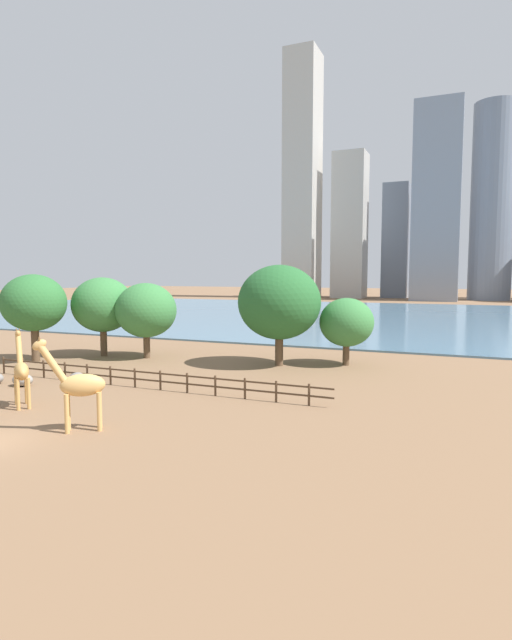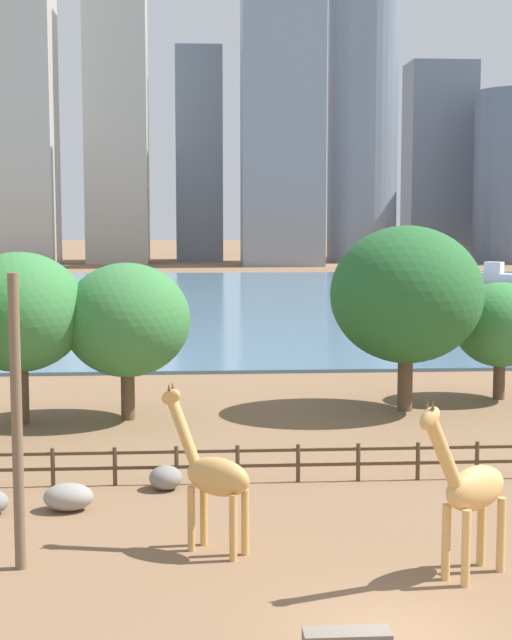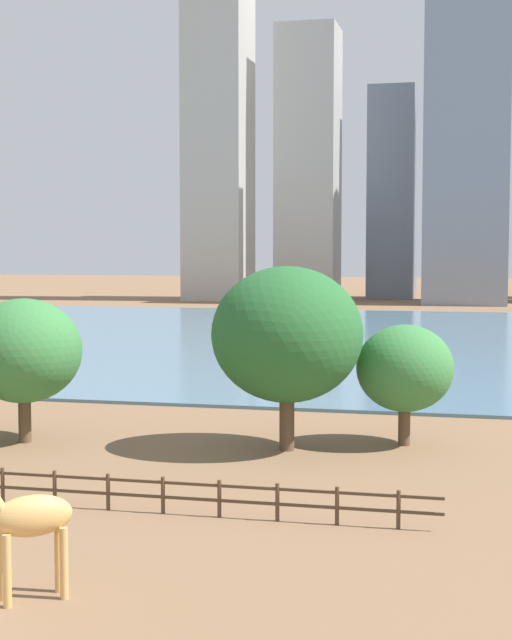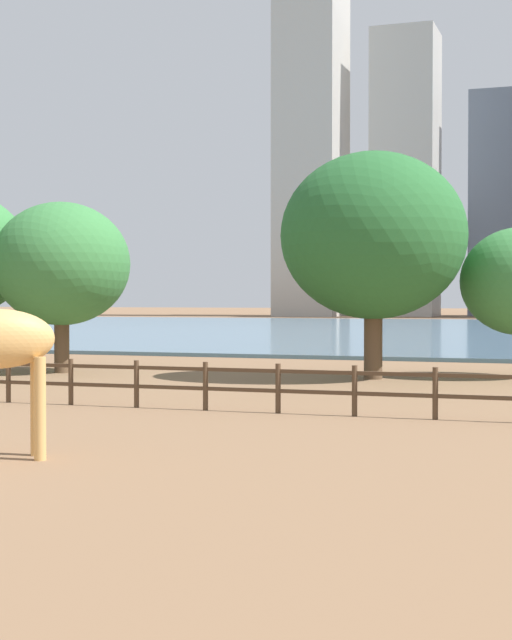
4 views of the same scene
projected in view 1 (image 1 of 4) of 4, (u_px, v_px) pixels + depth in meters
ground_plane at (355, 315)px, 95.88m from camera, size 400.00×400.00×0.00m
harbor_water at (351, 315)px, 93.12m from camera, size 180.00×86.00×0.20m
giraffe_tall at (21, 370)px, 28.75m from camera, size 2.66×2.23×4.47m
giraffe_companion at (78, 385)px, 24.18m from camera, size 3.00×2.55×4.73m
boulder_near_fence at (23, 380)px, 34.17m from camera, size 1.52×1.12×0.84m
boulder_by_pole at (77, 378)px, 34.93m from camera, size 1.08×1.06×0.79m
enclosure_fence at (140, 377)px, 33.58m from camera, size 26.12×0.14×1.30m
tree_left_large at (103, 305)px, 46.64m from camera, size 5.68×5.68×7.38m
tree_center_broad at (279, 302)px, 41.47m from camera, size 6.91×6.91×8.45m
tree_right_tall at (146, 310)px, 45.39m from camera, size 5.52×5.52×6.88m
tree_left_small at (347, 322)px, 41.79m from camera, size 4.54×4.54×5.69m
tree_right_small at (34, 303)px, 43.50m from camera, size 5.52×5.52×7.67m
skyline_tower_needle at (350, 226)px, 165.21m from camera, size 10.45×9.97×47.49m
skyline_block_central at (396, 241)px, 167.20m from camera, size 8.25×9.99×37.71m
skyline_block_left at (492, 203)px, 149.43m from camera, size 12.18×12.18×58.30m
skyline_tower_short at (303, 177)px, 165.11m from camera, size 10.32×12.11×79.95m
skyline_block_wide at (436, 202)px, 144.89m from camera, size 13.30×8.62×57.41m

